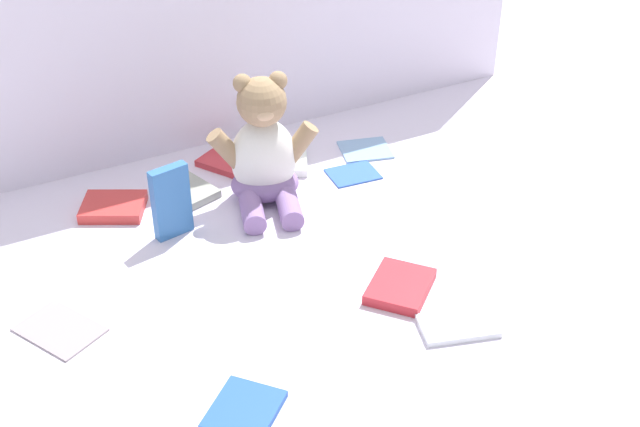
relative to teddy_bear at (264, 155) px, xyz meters
The scene contains 14 objects.
ground_plane 0.16m from the teddy_bear, 93.50° to the right, with size 3.20×3.20×0.00m, color silver.
backdrop_drape 0.32m from the teddy_bear, 91.74° to the left, with size 1.49×0.03×0.55m, color white.
teddy_bear is the anchor object (origin of this frame).
book_case_0 0.50m from the teddy_bear, 77.82° to the right, with size 0.07×0.12×0.01m, color white.
book_case_1 0.49m from the teddy_bear, 155.57° to the right, with size 0.09×0.13×0.01m, color #9C8E95.
book_case_2 0.21m from the teddy_bear, ahead, with size 0.08×0.10×0.01m, color blue.
book_case_3 0.17m from the teddy_bear, 145.83° to the left, with size 0.07×0.11×0.02m, color #9CA091.
book_case_4 0.56m from the teddy_bear, 117.79° to the right, with size 0.09×0.10×0.01m, color #2452B0.
book_case_5 0.28m from the teddy_bear, 14.75° to the left, with size 0.09×0.10×0.01m, color #7CA5CE.
book_case_6 0.17m from the teddy_bear, 92.32° to the left, with size 0.09×0.11×0.01m, color #C13036.
book_case_7 0.38m from the teddy_bear, 78.45° to the right, with size 0.09×0.11×0.02m, color red.
book_case_8 0.20m from the teddy_bear, behind, with size 0.07×0.02×0.14m, color #3168AB.
book_case_9 0.17m from the teddy_bear, 49.68° to the left, with size 0.09×0.13×0.02m, color white.
book_case_10 0.30m from the teddy_bear, 161.98° to the left, with size 0.09×0.11×0.02m, color red.
Camera 1 is at (-0.54, -1.13, 0.87)m, focal length 47.68 mm.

